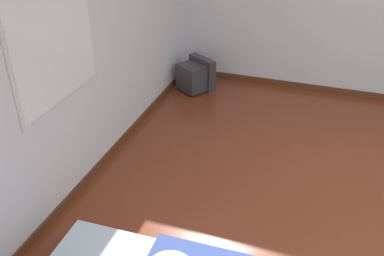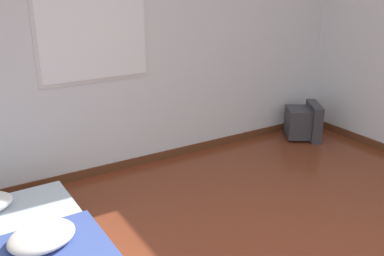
{
  "view_description": "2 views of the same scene",
  "coord_description": "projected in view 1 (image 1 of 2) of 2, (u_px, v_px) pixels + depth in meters",
  "views": [
    {
      "loc": [
        -2.9,
        0.82,
        2.64
      ],
      "look_at": [
        0.45,
        1.97,
        0.53
      ],
      "focal_mm": 40.0,
      "sensor_mm": 36.0,
      "label": 1
    },
    {
      "loc": [
        -1.5,
        -1.03,
        1.99
      ],
      "look_at": [
        0.45,
        2.16,
        0.61
      ],
      "focal_mm": 40.0,
      "sensor_mm": 36.0,
      "label": 2
    }
  ],
  "objects": [
    {
      "name": "wall_back",
      "position": [
        67.0,
        59.0,
        3.64
      ],
      "size": [
        8.09,
        0.08,
        2.6
      ],
      "color": "silver",
      "rests_on": "ground_plane"
    },
    {
      "name": "crt_tv",
      "position": [
        196.0,
        76.0,
        5.98
      ],
      "size": [
        0.55,
        0.56,
        0.45
      ],
      "color": "#333338",
      "rests_on": "ground_plane"
    }
  ]
}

